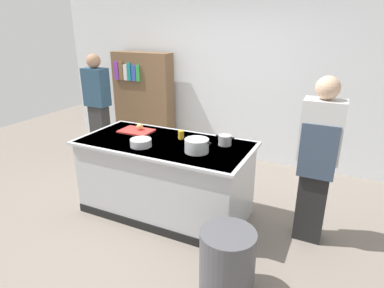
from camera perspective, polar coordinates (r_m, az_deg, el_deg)
ground_plane at (r=4.08m, az=-4.48°, el=-11.62°), size 10.00×10.00×0.00m
back_wall at (r=5.41m, az=6.60°, el=13.28°), size 6.40×0.12×3.00m
counter_island at (r=3.85m, az=-4.68°, el=-5.74°), size 1.98×0.98×0.90m
cutting_board at (r=4.08m, az=-9.73°, el=2.27°), size 0.40×0.28×0.02m
onion at (r=4.07m, az=-9.14°, el=3.04°), size 0.08×0.08×0.08m
stock_pot at (r=3.36m, az=0.83°, el=-0.27°), size 0.32×0.25×0.14m
sauce_pan at (r=3.58m, az=5.79°, el=0.68°), size 0.21×0.15×0.11m
mixing_bowl at (r=3.57m, az=-8.95°, el=0.23°), size 0.23×0.23×0.08m
juice_cup at (r=3.76m, az=-1.94°, el=1.64°), size 0.07×0.07×0.10m
trash_bin at (r=2.88m, az=6.16°, el=-19.99°), size 0.46×0.46×0.59m
person_chef at (r=3.42m, az=21.16°, el=-2.40°), size 0.38×0.25×1.72m
person_guest at (r=5.55m, az=-16.16°, el=6.60°), size 0.38×0.24×1.72m
bookshelf at (r=5.93m, az=-8.48°, el=7.46°), size 1.10×0.31×1.70m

